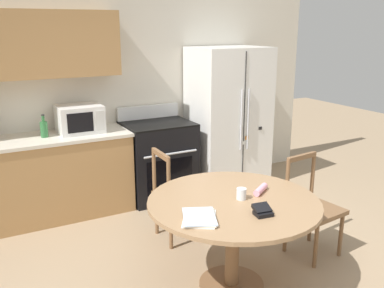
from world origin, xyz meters
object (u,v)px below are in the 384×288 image
(dining_chair_right, at_px, (312,208))
(wallet, at_px, (263,211))
(dining_chair_far, at_px, (177,196))
(oven_range, at_px, (158,159))
(counter_bottle, at_px, (44,129))
(microwave, at_px, (80,119))
(candle_glass, at_px, (241,195))
(refrigerator, at_px, (228,118))

(dining_chair_right, xyz_separation_m, wallet, (-0.89, -0.41, 0.33))
(dining_chair_far, bearing_deg, oven_range, 166.23)
(dining_chair_far, bearing_deg, counter_bottle, -136.44)
(counter_bottle, relative_size, dining_chair_far, 0.27)
(counter_bottle, height_order, wallet, counter_bottle)
(microwave, bearing_deg, dining_chair_far, -61.85)
(dining_chair_far, bearing_deg, candle_glass, 6.43)
(oven_range, bearing_deg, dining_chair_right, -70.77)
(refrigerator, distance_m, dining_chair_right, 1.95)
(microwave, bearing_deg, counter_bottle, -173.19)
(refrigerator, relative_size, dining_chair_right, 1.96)
(dining_chair_far, xyz_separation_m, candle_glass, (0.09, -0.94, 0.34))
(counter_bottle, bearing_deg, microwave, 6.81)
(refrigerator, distance_m, microwave, 1.87)
(oven_range, height_order, counter_bottle, counter_bottle)
(counter_bottle, height_order, dining_chair_far, counter_bottle)
(refrigerator, relative_size, microwave, 3.79)
(oven_range, relative_size, counter_bottle, 4.50)
(counter_bottle, relative_size, dining_chair_right, 0.27)
(counter_bottle, bearing_deg, candle_glass, -61.98)
(counter_bottle, distance_m, dining_chair_right, 2.79)
(counter_bottle, distance_m, dining_chair_far, 1.57)
(oven_range, distance_m, microwave, 1.07)
(candle_glass, bearing_deg, dining_chair_far, 95.29)
(dining_chair_far, relative_size, dining_chair_right, 1.00)
(counter_bottle, distance_m, wallet, 2.57)
(dining_chair_right, relative_size, candle_glass, 10.31)
(dining_chair_far, relative_size, wallet, 6.33)
(candle_glass, relative_size, wallet, 0.61)
(candle_glass, bearing_deg, oven_range, 84.37)
(microwave, height_order, dining_chair_far, microwave)
(oven_range, height_order, dining_chair_far, oven_range)
(counter_bottle, bearing_deg, dining_chair_right, -44.61)
(refrigerator, height_order, candle_glass, refrigerator)
(oven_range, distance_m, counter_bottle, 1.38)
(oven_range, xyz_separation_m, microwave, (-0.89, 0.06, 0.58))
(microwave, relative_size, candle_glass, 5.33)
(counter_bottle, height_order, candle_glass, counter_bottle)
(refrigerator, bearing_deg, dining_chair_far, -140.25)
(microwave, bearing_deg, wallet, -74.31)
(counter_bottle, relative_size, candle_glass, 2.74)
(microwave, relative_size, dining_chair_right, 0.52)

